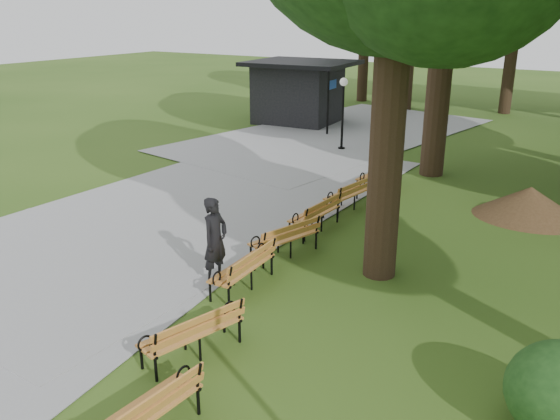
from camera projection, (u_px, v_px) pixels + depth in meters
The scene contains 13 objects.
ground at pixel (249, 270), 12.67m from camera, with size 100.00×100.00×0.00m, color #2F5016.
path at pixel (195, 202), 17.05m from camera, with size 12.00×38.00×0.06m, color #969699.
person at pixel (215, 240), 11.90m from camera, with size 0.67×0.44×1.84m, color black.
kiosk at pixel (298, 92), 28.62m from camera, with size 4.87×4.24×3.05m, color black, non-canonical shape.
lamp_post at pixel (343, 98), 22.80m from camera, with size 0.32×0.32×2.88m.
dirt_mound at pixel (529, 202), 15.72m from camera, with size 2.47×2.47×0.88m, color #47301C.
bench_0 at pixel (141, 413), 7.54m from camera, with size 1.90×0.64×0.88m, color #C4752D, non-canonical shape.
bench_1 at pixel (192, 332), 9.44m from camera, with size 1.90×0.64×0.88m, color #C4752D, non-canonical shape.
bench_2 at pixel (242, 268), 11.76m from camera, with size 1.90×0.64×0.88m, color #C4752D, non-canonical shape.
bench_3 at pixel (284, 238), 13.31m from camera, with size 1.90×0.64×0.88m, color #C4752D, non-canonical shape.
bench_4 at pixel (314, 214), 14.87m from camera, with size 1.90×0.64×0.88m, color #C4752D, non-canonical shape.
bench_5 at pixel (348, 194), 16.47m from camera, with size 1.90×0.64×0.88m, color #C4752D, non-canonical shape.
bench_6 at pixel (376, 175), 18.35m from camera, with size 1.90×0.64×0.88m, color #C4752D, non-canonical shape.
Camera 1 is at (6.62, -9.45, 5.45)m, focal length 36.96 mm.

